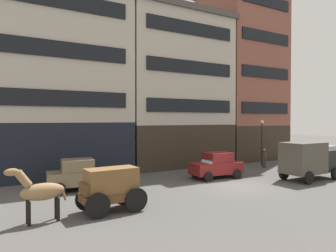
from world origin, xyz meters
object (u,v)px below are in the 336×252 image
object	(u,v)px
draft_horse	(40,191)
pedestrian_officer	(264,157)
cargo_wagon	(111,186)
fire_hydrant_curbside	(297,158)
sedan_dark	(216,165)
streetlamp_curbside	(262,136)
delivery_truck_near	(308,159)
sedan_parked_curb	(326,156)
sedan_light	(80,175)

from	to	relation	value
draft_horse	pedestrian_officer	size ratio (longest dim) A/B	1.31
cargo_wagon	fire_hydrant_curbside	size ratio (longest dim) A/B	3.58
sedan_dark	streetlamp_curbside	world-z (taller)	streetlamp_curbside
sedan_dark	streetlamp_curbside	xyz separation A→B (m)	(7.29, 2.59, 1.76)
draft_horse	streetlamp_curbside	size ratio (longest dim) A/B	0.57
delivery_truck_near	sedan_parked_curb	size ratio (longest dim) A/B	1.15
sedan_light	sedan_parked_curb	bearing A→B (deg)	-4.24
draft_horse	streetlamp_curbside	bearing A→B (deg)	18.28
sedan_parked_curb	fire_hydrant_curbside	bearing A→B (deg)	103.41
sedan_light	pedestrian_officer	bearing A→B (deg)	1.16
sedan_parked_curb	streetlamp_curbside	xyz separation A→B (m)	(-4.90, 3.01, 1.76)
fire_hydrant_curbside	delivery_truck_near	bearing A→B (deg)	-137.83
sedan_dark	fire_hydrant_curbside	xyz separation A→B (m)	(11.57, 2.18, -0.49)
delivery_truck_near	streetlamp_curbside	bearing A→B (deg)	71.09
delivery_truck_near	pedestrian_officer	distance (m)	5.29
draft_horse	delivery_truck_near	world-z (taller)	delivery_truck_near
draft_horse	delivery_truck_near	distance (m)	17.26
pedestrian_officer	cargo_wagon	bearing A→B (deg)	-161.16
sedan_dark	fire_hydrant_curbside	bearing A→B (deg)	10.67
streetlamp_curbside	cargo_wagon	bearing A→B (deg)	-158.72
draft_horse	pedestrian_officer	xyz separation A→B (m)	(18.51, 5.31, -0.29)
pedestrian_officer	fire_hydrant_curbside	bearing A→B (deg)	7.55
fire_hydrant_curbside	cargo_wagon	bearing A→B (deg)	-163.87
sedan_parked_curb	cargo_wagon	bearing A→B (deg)	-170.97
cargo_wagon	streetlamp_curbside	size ratio (longest dim) A/B	0.72
draft_horse	sedan_dark	size ratio (longest dim) A/B	0.62
cargo_wagon	delivery_truck_near	xyz separation A→B (m)	(14.31, 0.19, 0.28)
cargo_wagon	fire_hydrant_curbside	xyz separation A→B (m)	(20.71, 5.99, -0.72)
sedan_dark	sedan_parked_curb	xyz separation A→B (m)	(12.19, -0.42, 0.00)
sedan_light	pedestrian_officer	world-z (taller)	sedan_light
cargo_wagon	draft_horse	bearing A→B (deg)	-179.95
fire_hydrant_curbside	streetlamp_curbside	bearing A→B (deg)	174.51
streetlamp_curbside	fire_hydrant_curbside	bearing A→B (deg)	-5.49
sedan_dark	sedan_parked_curb	size ratio (longest dim) A/B	1.00
cargo_wagon	sedan_light	world-z (taller)	cargo_wagon
cargo_wagon	sedan_parked_curb	bearing A→B (deg)	9.03
cargo_wagon	draft_horse	size ratio (longest dim) A/B	1.27
delivery_truck_near	sedan_dark	world-z (taller)	delivery_truck_near
pedestrian_officer	streetlamp_curbside	size ratio (longest dim) A/B	0.44
delivery_truck_near	fire_hydrant_curbside	bearing A→B (deg)	42.17
cargo_wagon	delivery_truck_near	world-z (taller)	delivery_truck_near
delivery_truck_near	pedestrian_officer	size ratio (longest dim) A/B	2.44
cargo_wagon	pedestrian_officer	size ratio (longest dim) A/B	1.66
pedestrian_officer	streetlamp_curbside	distance (m)	2.20
sedan_light	streetlamp_curbside	world-z (taller)	streetlamp_curbside
sedan_light	draft_horse	bearing A→B (deg)	-118.76
sedan_parked_curb	streetlamp_curbside	bearing A→B (deg)	148.40
pedestrian_officer	fire_hydrant_curbside	xyz separation A→B (m)	(5.16, 0.68, -0.55)
pedestrian_officer	fire_hydrant_curbside	world-z (taller)	pedestrian_officer
sedan_dark	pedestrian_officer	world-z (taller)	sedan_dark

